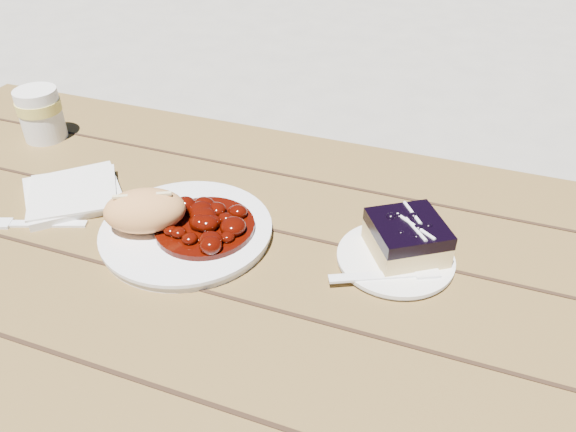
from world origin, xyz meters
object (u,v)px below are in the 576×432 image
(picnic_table, at_px, (368,369))
(bread_roll, at_px, (145,211))
(second_cup, at_px, (41,114))
(main_plate, at_px, (187,232))
(blueberry_cake, at_px, (407,237))
(dessert_plate, at_px, (395,259))

(picnic_table, xyz_separation_m, bread_roll, (-0.36, 0.00, 0.21))
(bread_roll, xyz_separation_m, second_cup, (-0.37, 0.21, 0.00))
(picnic_table, bearing_deg, second_cup, 163.87)
(picnic_table, xyz_separation_m, main_plate, (-0.30, 0.02, 0.17))
(main_plate, bearing_deg, blueberry_cake, 11.44)
(main_plate, distance_m, dessert_plate, 0.32)
(bread_roll, relative_size, dessert_plate, 0.75)
(main_plate, bearing_deg, dessert_plate, 9.15)
(bread_roll, relative_size, second_cup, 1.20)
(main_plate, distance_m, bread_roll, 0.07)
(dessert_plate, height_order, blueberry_cake, blueberry_cake)
(bread_roll, bearing_deg, blueberry_cake, 12.73)
(picnic_table, bearing_deg, blueberry_cake, 77.69)
(dessert_plate, bearing_deg, bread_roll, -169.17)
(main_plate, distance_m, second_cup, 0.46)
(bread_roll, xyz_separation_m, blueberry_cake, (0.38, 0.09, -0.01))
(dessert_plate, bearing_deg, main_plate, -170.85)
(picnic_table, distance_m, dessert_plate, 0.18)
(main_plate, height_order, blueberry_cake, blueberry_cake)
(main_plate, relative_size, second_cup, 2.53)
(dessert_plate, bearing_deg, blueberry_cake, 56.31)
(picnic_table, distance_m, bread_roll, 0.42)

